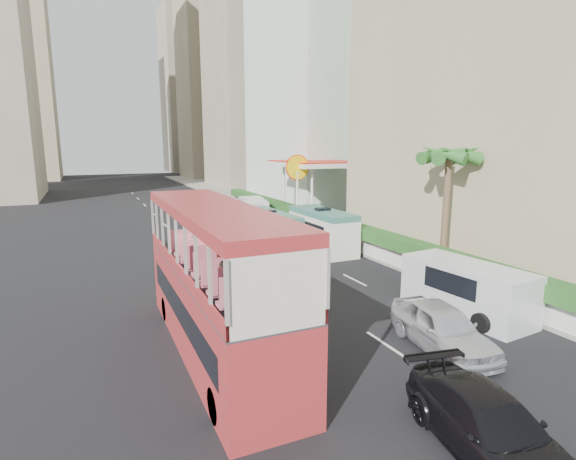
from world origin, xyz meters
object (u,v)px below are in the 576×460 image
car_silver_lane_a (257,289)px  car_black (487,455)px  panel_van_far (253,210)px  van_asset (260,243)px  car_silver_lane_b (441,349)px  minibus_near (268,233)px  panel_van_near (466,289)px  shell_station (316,190)px  palm_tree (445,213)px  minibus_far (322,230)px  double_decker_bus (215,280)px

car_silver_lane_a → car_black: (0.59, -13.56, 0.00)m
panel_van_far → van_asset: bearing=-96.1°
car_silver_lane_b → minibus_near: 15.42m
panel_van_near → shell_station: (5.54, 23.95, 1.67)m
car_silver_lane_a → panel_van_near: bearing=-52.0°
van_asset → palm_tree: bearing=-58.5°
car_silver_lane_a → van_asset: size_ratio=0.84×
car_silver_lane_a → palm_tree: (10.18, -1.78, 3.38)m
van_asset → shell_station: (8.59, 7.60, 2.75)m
minibus_far → palm_tree: (3.33, -7.64, 2.02)m
double_decker_bus → car_black: 9.20m
minibus_near → car_silver_lane_a: bearing=-117.8°
car_silver_lane_a → panel_van_far: panel_van_far is taller
car_silver_lane_a → car_black: car_silver_lane_a is taller
car_silver_lane_a → minibus_near: minibus_near is taller
car_silver_lane_b → minibus_far: size_ratio=0.77×
car_silver_lane_b → van_asset: (0.29, 18.54, 0.00)m
van_asset → shell_station: bearing=43.7°
palm_tree → shell_station: 19.14m
minibus_near → shell_station: size_ratio=0.77×
car_black → minibus_far: bearing=82.1°
panel_van_far → shell_station: (5.79, -1.47, 1.72)m
minibus_far → double_decker_bus: bearing=-132.3°
double_decker_bus → minibus_far: (10.47, 11.64, -1.17)m
minibus_near → shell_station: shell_station is taller
double_decker_bus → car_silver_lane_a: size_ratio=2.42×
car_silver_lane_a → car_black: 13.57m
van_asset → panel_van_far: bearing=75.1°
double_decker_bus → minibus_far: 15.70m
minibus_far → panel_van_far: 12.83m
car_silver_lane_b → panel_van_near: size_ratio=0.88×
car_silver_lane_a → shell_station: bearing=46.9°
car_silver_lane_b → van_asset: car_silver_lane_b is taller
double_decker_bus → car_silver_lane_a: 7.28m
car_silver_lane_b → minibus_far: bearing=86.5°
double_decker_bus → minibus_near: (6.80, 12.21, -1.16)m
double_decker_bus → panel_van_far: double_decker_bus is taller
minibus_near → panel_van_near: minibus_near is taller
car_black → panel_van_far: 32.81m
car_black → van_asset: 23.40m
car_silver_lane_a → van_asset: (3.79, 9.62, 0.00)m
panel_van_far → panel_van_near: bearing=-78.4°
minibus_far → car_silver_lane_a: bearing=-139.8°
minibus_near → panel_van_near: size_ratio=1.15×
double_decker_bus → car_silver_lane_b: 8.19m
minibus_near → minibus_far: bearing=-10.3°
minibus_far → palm_tree: bearing=-66.8°
car_silver_lane_a → minibus_far: bearing=33.2°
palm_tree → panel_van_near: bearing=-124.0°
car_silver_lane_b → shell_station: 27.75m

